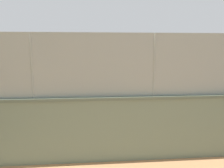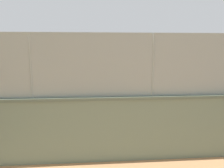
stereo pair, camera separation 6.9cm
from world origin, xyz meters
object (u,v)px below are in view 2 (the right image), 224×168
object	(u,v)px
player_at_service_line	(98,71)
spare_ball_by_wall	(49,145)
courtside_bench	(220,126)
player_crossing_court	(145,96)
sports_ball	(96,69)

from	to	relation	value
player_at_service_line	spare_ball_by_wall	distance (m)	14.31
courtside_bench	player_at_service_line	bearing A→B (deg)	-74.36
player_at_service_line	spare_ball_by_wall	bearing A→B (deg)	83.03
player_at_service_line	courtside_bench	xyz separation A→B (m)	(-3.91, 13.95, -0.48)
player_crossing_court	sports_ball	size ratio (longest dim) A/B	18.00
spare_ball_by_wall	player_at_service_line	bearing A→B (deg)	-96.97
sports_ball	courtside_bench	size ratio (longest dim) A/B	0.05
player_crossing_court	spare_ball_by_wall	size ratio (longest dim) A/B	15.27
player_crossing_court	sports_ball	bearing A→B (deg)	-76.80
courtside_bench	sports_ball	bearing A→B (deg)	-71.27
player_crossing_court	courtside_bench	bearing A→B (deg)	124.25
sports_ball	spare_ball_by_wall	distance (m)	12.57
player_crossing_court	sports_ball	world-z (taller)	player_crossing_court
sports_ball	spare_ball_by_wall	world-z (taller)	sports_ball
spare_ball_by_wall	courtside_bench	distance (m)	5.66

